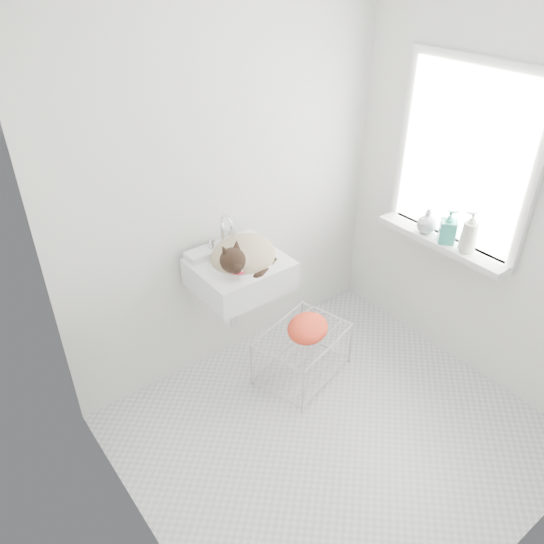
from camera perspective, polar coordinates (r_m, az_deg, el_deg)
floor at (r=3.21m, az=6.69°, el=-16.88°), size 2.20×2.00×0.02m
back_wall at (r=3.10m, az=-4.72°, el=10.19°), size 2.20×0.02×2.50m
right_wall at (r=3.22m, az=22.75°, el=8.59°), size 0.02×2.00×2.50m
left_wall at (r=1.90m, az=-15.89°, el=-7.42°), size 0.02×2.00×2.50m
window_glass at (r=3.26m, az=20.05°, el=11.41°), size 0.01×0.80×1.00m
window_frame at (r=3.25m, az=19.89°, el=11.36°), size 0.04×0.90×1.10m
windowsill at (r=3.42m, az=17.70°, el=3.09°), size 0.16×0.88×0.04m
sink at (r=3.03m, az=-3.51°, el=1.17°), size 0.52×0.45×0.21m
faucet at (r=3.09m, az=-5.50°, el=4.76°), size 0.19×0.13×0.19m
cat at (r=3.00m, az=-3.14°, el=1.75°), size 0.46×0.40×0.26m
wire_rack at (r=3.44m, az=3.25°, el=-8.94°), size 0.64×0.52×0.33m
towel at (r=3.28m, az=3.84°, el=-6.45°), size 0.36×0.32×0.12m
bottle_a at (r=3.32m, az=20.02°, el=2.11°), size 0.12×0.12×0.22m
bottle_b at (r=3.38m, az=18.09°, el=3.11°), size 0.13×0.13×0.21m
bottle_c at (r=3.46m, az=16.10°, el=4.13°), size 0.17×0.17×0.16m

